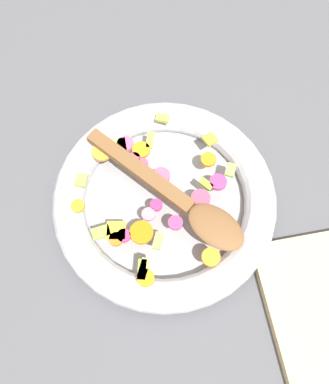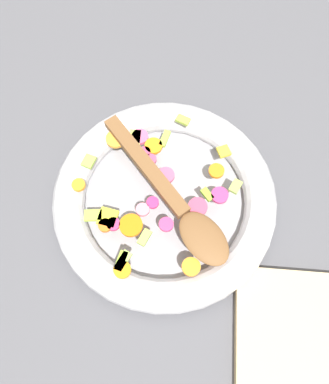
% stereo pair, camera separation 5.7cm
% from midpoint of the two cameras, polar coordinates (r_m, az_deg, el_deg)
% --- Properties ---
extents(ground_plane, '(4.00, 4.00, 0.00)m').
position_cam_midpoint_polar(ground_plane, '(0.62, 2.61, -2.09)').
color(ground_plane, '#4C4C51').
extents(skillet, '(0.35, 0.35, 0.05)m').
position_cam_midpoint_polar(skillet, '(0.60, 2.70, -1.35)').
color(skillet, gray).
rests_on(skillet, ground_plane).
extents(chopped_vegetables, '(0.28, 0.27, 0.01)m').
position_cam_midpoint_polar(chopped_vegetables, '(0.56, 1.29, -0.86)').
color(chopped_vegetables, orange).
rests_on(chopped_vegetables, skillet).
extents(wooden_spoon, '(0.24, 0.22, 0.01)m').
position_cam_midpoint_polar(wooden_spoon, '(0.55, 4.64, -2.00)').
color(wooden_spoon, brown).
rests_on(wooden_spoon, chopped_vegetables).
extents(cutting_board, '(0.22, 0.20, 0.02)m').
position_cam_midpoint_polar(cutting_board, '(0.61, 23.52, -21.81)').
color(cutting_board, tan).
rests_on(cutting_board, ground_plane).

